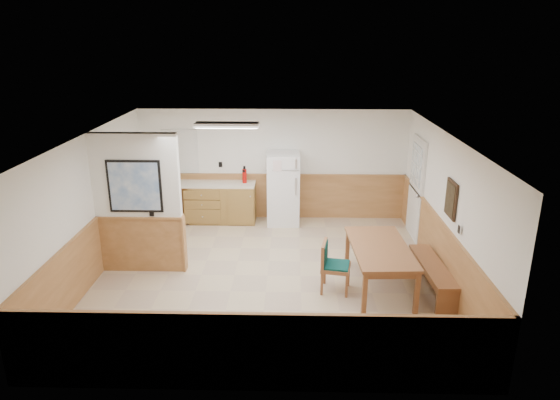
{
  "coord_description": "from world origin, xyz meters",
  "views": [
    {
      "loc": [
        0.42,
        -7.93,
        4.06
      ],
      "look_at": [
        0.21,
        0.4,
        1.28
      ],
      "focal_mm": 32.0,
      "sensor_mm": 36.0,
      "label": 1
    }
  ],
  "objects_px": {
    "dining_bench": "(433,270)",
    "dining_table": "(380,252)",
    "dining_chair": "(330,263)",
    "refrigerator": "(283,188)",
    "soap_bottle": "(177,178)",
    "fire_extinguisher": "(245,175)"
  },
  "relations": [
    {
      "from": "refrigerator",
      "to": "soap_bottle",
      "type": "bearing_deg",
      "value": 175.98
    },
    {
      "from": "dining_chair",
      "to": "soap_bottle",
      "type": "distance_m",
      "value": 4.54
    },
    {
      "from": "dining_chair",
      "to": "fire_extinguisher",
      "type": "relative_size",
      "value": 2.22
    },
    {
      "from": "refrigerator",
      "to": "dining_chair",
      "type": "xyz_separation_m",
      "value": [
        0.84,
        -3.11,
        -0.31
      ]
    },
    {
      "from": "fire_extinguisher",
      "to": "refrigerator",
      "type": "bearing_deg",
      "value": -19.71
    },
    {
      "from": "refrigerator",
      "to": "dining_table",
      "type": "relative_size",
      "value": 0.86
    },
    {
      "from": "dining_chair",
      "to": "soap_bottle",
      "type": "bearing_deg",
      "value": 145.48
    },
    {
      "from": "dining_chair",
      "to": "fire_extinguisher",
      "type": "bearing_deg",
      "value": 128.14
    },
    {
      "from": "refrigerator",
      "to": "dining_bench",
      "type": "height_order",
      "value": "refrigerator"
    },
    {
      "from": "fire_extinguisher",
      "to": "soap_bottle",
      "type": "relative_size",
      "value": 1.78
    },
    {
      "from": "dining_bench",
      "to": "dining_chair",
      "type": "distance_m",
      "value": 1.7
    },
    {
      "from": "dining_bench",
      "to": "dining_table",
      "type": "bearing_deg",
      "value": 175.55
    },
    {
      "from": "dining_bench",
      "to": "soap_bottle",
      "type": "bearing_deg",
      "value": 145.18
    },
    {
      "from": "refrigerator",
      "to": "dining_chair",
      "type": "height_order",
      "value": "refrigerator"
    },
    {
      "from": "dining_chair",
      "to": "soap_bottle",
      "type": "xyz_separation_m",
      "value": [
        -3.2,
        3.18,
        0.51
      ]
    },
    {
      "from": "dining_chair",
      "to": "refrigerator",
      "type": "bearing_deg",
      "value": 115.38
    },
    {
      "from": "refrigerator",
      "to": "dining_table",
      "type": "bearing_deg",
      "value": -63.7
    },
    {
      "from": "dining_chair",
      "to": "fire_extinguisher",
      "type": "xyz_separation_m",
      "value": [
        -1.7,
        3.21,
        0.57
      ]
    },
    {
      "from": "refrigerator",
      "to": "fire_extinguisher",
      "type": "bearing_deg",
      "value": 171.03
    },
    {
      "from": "dining_table",
      "to": "soap_bottle",
      "type": "height_order",
      "value": "soap_bottle"
    },
    {
      "from": "dining_table",
      "to": "dining_chair",
      "type": "bearing_deg",
      "value": -175.93
    },
    {
      "from": "soap_bottle",
      "to": "dining_bench",
      "type": "bearing_deg",
      "value": -32.41
    }
  ]
}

